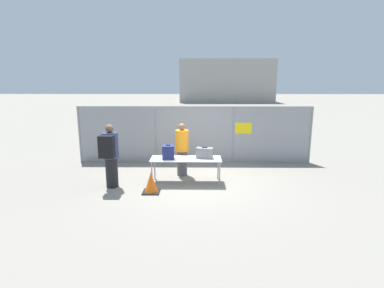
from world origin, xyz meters
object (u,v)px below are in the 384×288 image
object	(u,v)px
utility_trailer	(205,139)
inspection_table	(186,160)
traffic_cone	(151,183)
traveler_hooded	(110,154)
suitcase_navy	(168,152)
suitcase_grey	(205,153)
security_worker_near	(182,149)

from	to	relation	value
utility_trailer	inspection_table	bearing A→B (deg)	-98.41
utility_trailer	traffic_cone	distance (m)	5.79
traffic_cone	traveler_hooded	bearing A→B (deg)	162.45
traffic_cone	utility_trailer	bearing A→B (deg)	73.73
suitcase_navy	traffic_cone	world-z (taller)	suitcase_navy
inspection_table	suitcase_grey	xyz separation A→B (m)	(0.55, 0.02, 0.21)
security_worker_near	utility_trailer	size ratio (longest dim) A/B	0.43
suitcase_navy	suitcase_grey	xyz separation A→B (m)	(1.06, 0.07, -0.04)
inspection_table	utility_trailer	world-z (taller)	inspection_table
security_worker_near	traffic_cone	size ratio (longest dim) A/B	2.92
traveler_hooded	utility_trailer	xyz separation A→B (m)	(2.80, 5.19, -0.60)
suitcase_navy	security_worker_near	distance (m)	0.85
inspection_table	utility_trailer	bearing A→B (deg)	81.59
inspection_table	security_worker_near	bearing A→B (deg)	101.71
suitcase_navy	suitcase_grey	size ratio (longest dim) A/B	0.83
utility_trailer	traffic_cone	bearing A→B (deg)	-106.27
traveler_hooded	utility_trailer	world-z (taller)	traveler_hooded
suitcase_grey	utility_trailer	bearing A→B (deg)	88.13
suitcase_navy	traveler_hooded	xyz separation A→B (m)	(-1.59, -0.40, 0.05)
traveler_hooded	traffic_cone	distance (m)	1.43
suitcase_navy	suitcase_grey	distance (m)	1.06
suitcase_grey	security_worker_near	world-z (taller)	security_worker_near
utility_trailer	suitcase_grey	bearing A→B (deg)	-91.87
traffic_cone	suitcase_grey	bearing A→B (deg)	29.86
traveler_hooded	security_worker_near	bearing A→B (deg)	17.22
suitcase_navy	traffic_cone	xyz separation A→B (m)	(-0.41, -0.77, -0.68)
suitcase_navy	traffic_cone	distance (m)	1.11
inspection_table	utility_trailer	size ratio (longest dim) A/B	0.53
suitcase_grey	traffic_cone	world-z (taller)	suitcase_grey
inspection_table	suitcase_navy	bearing A→B (deg)	-175.15
suitcase_grey	traffic_cone	bearing A→B (deg)	-150.14
suitcase_grey	utility_trailer	world-z (taller)	suitcase_grey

